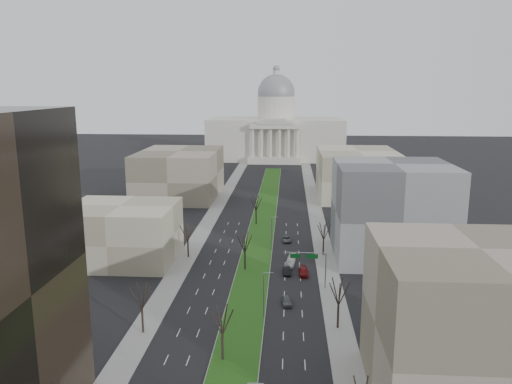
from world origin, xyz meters
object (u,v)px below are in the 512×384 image
at_px(car_red, 304,272).
at_px(car_black, 286,271).
at_px(box_van, 291,261).
at_px(car_grey_near, 287,301).
at_px(car_grey_far, 287,239).

bearing_deg(car_red, car_black, 171.03).
bearing_deg(box_van, car_black, -93.81).
bearing_deg(car_grey_near, car_red, 69.15).
bearing_deg(car_grey_far, car_black, -93.17).
bearing_deg(car_black, car_grey_far, 85.20).
bearing_deg(car_black, car_grey_near, -94.60).
xyz_separation_m(car_grey_near, car_grey_far, (-0.24, 41.47, -0.09)).
xyz_separation_m(car_black, car_red, (3.95, -0.45, -0.01)).
bearing_deg(car_grey_far, car_grey_near, -93.09).
distance_m(car_grey_far, box_van, 18.48).
bearing_deg(box_van, car_grey_near, -86.26).
xyz_separation_m(car_grey_near, box_van, (0.98, 23.03, 0.23)).
xyz_separation_m(car_black, box_van, (1.12, 6.33, 0.21)).
xyz_separation_m(car_grey_far, box_van, (1.23, -18.44, 0.32)).
relative_size(car_red, car_grey_far, 1.10).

